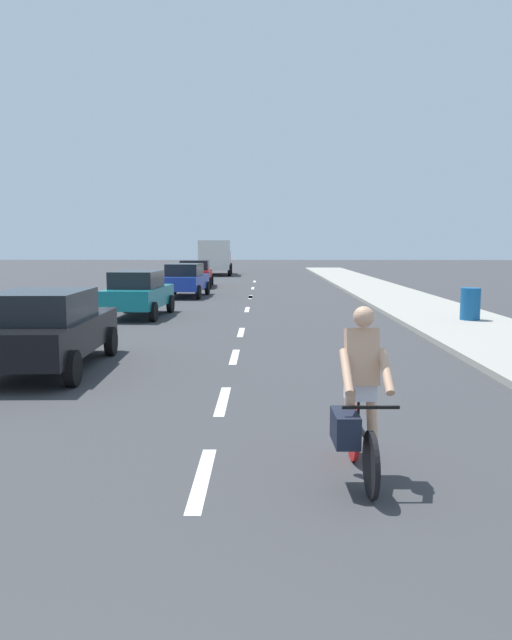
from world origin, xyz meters
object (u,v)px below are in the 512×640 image
Objects in this scene: parked_car_teal at (138,293)px; delivery_truck at (215,257)px; cyclist at (358,402)px; parked_car_red at (195,273)px; parked_car_black at (45,328)px; trash_bin_far at (470,304)px; parked_car_blue at (185,279)px.

delivery_truck reaches higher than parked_car_teal.
cyclist is 0.46× the size of parked_car_teal.
parked_car_teal is 0.91× the size of parked_car_red.
parked_car_teal is (-5.27, 14.48, 0.00)m from cyclist.
parked_car_red is (-5.02, 29.49, 0.01)m from cyclist.
parked_car_red is (0.26, 15.01, 0.00)m from parked_car_teal.
parked_car_black is 23.92m from parked_car_red.
parked_car_red is at bearing -81.64° from cyclist.
parked_car_red is at bearing 121.77° from trash_bin_far.
trash_bin_far is (10.67, 7.11, -0.21)m from parked_car_black.
cyclist is 23.09m from parked_car_blue.
parked_car_red is 14.31m from delivery_truck.
parked_car_black is 12.82m from trash_bin_far.
parked_car_red is 19.78m from trash_bin_far.
parked_car_blue is 6.89m from parked_car_red.
parked_car_red is (0.26, 23.92, -0.00)m from parked_car_black.
parked_car_red is at bearing 95.85° from parked_car_blue.
parked_car_blue is 0.64× the size of delivery_truck.
parked_car_blue is 0.93× the size of parked_car_red.
delivery_truck is (0.03, 14.29, 0.66)m from parked_car_red.
trash_bin_far is at bearing -41.16° from parked_car_blue.
parked_car_teal is 15.02m from parked_car_red.
cyclist is at bearing -82.86° from parked_car_red.
cyclist is 44.07m from delivery_truck.
cyclist is 0.41× the size of parked_car_black.
cyclist reaches higher than parked_car_black.
trash_bin_far is (5.40, 12.67, -0.20)m from cyclist.
parked_car_teal reaches higher than trash_bin_far.
parked_car_blue is 14.17m from trash_bin_far.
parked_car_black is (-5.27, 5.57, 0.01)m from cyclist.
parked_car_red is 0.69× the size of delivery_truck.
delivery_truck is at bearing 87.91° from parked_car_black.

